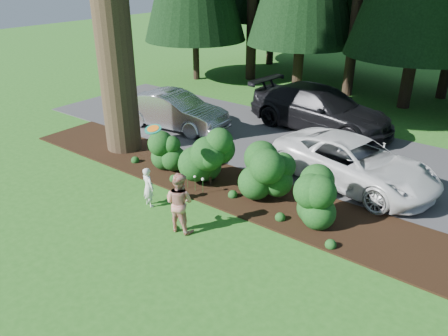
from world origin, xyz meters
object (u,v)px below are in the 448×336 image
(car_white_suv, at_px, (354,162))
(frisbee, at_px, (153,129))
(car_dark_suv, at_px, (320,109))
(car_silver_wagon, at_px, (174,110))
(child, at_px, (148,187))
(adult, at_px, (179,202))

(car_white_suv, xyz_separation_m, frisbee, (-3.79, -4.61, 1.57))
(car_dark_suv, distance_m, frisbee, 8.58)
(car_silver_wagon, height_order, child, car_silver_wagon)
(car_dark_suv, height_order, adult, car_dark_suv)
(car_white_suv, bearing_deg, adult, 165.67)
(car_silver_wagon, relative_size, adult, 2.82)
(car_dark_suv, height_order, frisbee, frisbee)
(car_silver_wagon, xyz_separation_m, frisbee, (4.05, -5.01, 1.54))
(adult, relative_size, frisbee, 3.57)
(car_silver_wagon, xyz_separation_m, child, (3.81, -5.12, -0.19))
(frisbee, bearing_deg, car_dark_suv, 84.63)
(car_white_suv, distance_m, frisbee, 6.17)
(car_white_suv, bearing_deg, car_silver_wagon, 98.69)
(car_silver_wagon, xyz_separation_m, adult, (5.35, -5.51, 0.03))
(child, relative_size, frisbee, 2.60)
(car_dark_suv, height_order, child, car_dark_suv)
(car_dark_suv, bearing_deg, adult, -170.85)
(car_silver_wagon, height_order, car_dark_suv, car_dark_suv)
(car_white_suv, bearing_deg, car_dark_suv, 49.71)
(car_silver_wagon, height_order, frisbee, frisbee)
(adult, bearing_deg, car_white_suv, -123.11)
(frisbee, bearing_deg, adult, -21.11)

